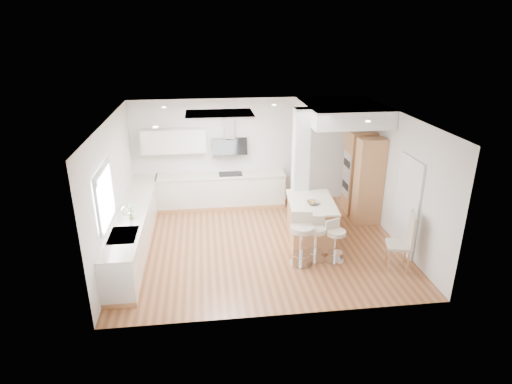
{
  "coord_description": "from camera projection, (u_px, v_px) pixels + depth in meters",
  "views": [
    {
      "loc": [
        -1.13,
        -8.29,
        4.51
      ],
      "look_at": [
        -0.06,
        0.4,
        1.08
      ],
      "focal_mm": 30.0,
      "sensor_mm": 36.0,
      "label": 1
    }
  ],
  "objects": [
    {
      "name": "pillar",
      "position": [
        300.0,
        168.0,
        9.92
      ],
      "size": [
        0.35,
        0.35,
        2.8
      ],
      "color": "silver",
      "rests_on": "ground"
    },
    {
      "name": "window_left",
      "position": [
        104.0,
        194.0,
        7.65
      ],
      "size": [
        0.06,
        1.28,
        1.07
      ],
      "color": "white",
      "rests_on": "ground"
    },
    {
      "name": "bar_stool_c",
      "position": [
        335.0,
        239.0,
        8.6
      ],
      "size": [
        0.51,
        0.51,
        0.87
      ],
      "rotation": [
        0.0,
        0.0,
        0.37
      ],
      "color": "silver",
      "rests_on": "ground"
    },
    {
      "name": "bar_stool_a",
      "position": [
        302.0,
        237.0,
        8.44
      ],
      "size": [
        0.55,
        0.55,
        1.08
      ],
      "rotation": [
        0.0,
        0.0,
        -0.15
      ],
      "color": "silver",
      "rests_on": "ground"
    },
    {
      "name": "bar_stool_b",
      "position": [
        316.0,
        237.0,
        8.63
      ],
      "size": [
        0.48,
        0.48,
        0.93
      ],
      "rotation": [
        0.0,
        0.0,
        -0.16
      ],
      "color": "silver",
      "rests_on": "ground"
    },
    {
      "name": "skylight",
      "position": [
        220.0,
        114.0,
        8.89
      ],
      "size": [
        4.1,
        2.1,
        0.06
      ],
      "color": "silver",
      "rests_on": "ground"
    },
    {
      "name": "soffit",
      "position": [
        342.0,
        112.0,
        10.02
      ],
      "size": [
        1.78,
        2.2,
        0.4
      ],
      "color": "white",
      "rests_on": "ground"
    },
    {
      "name": "dining_chair",
      "position": [
        405.0,
        239.0,
        8.31
      ],
      "size": [
        0.56,
        0.56,
        1.17
      ],
      "rotation": [
        0.0,
        0.0,
        -0.27
      ],
      "color": "beige",
      "rests_on": "ground"
    },
    {
      "name": "wall_left",
      "position": [
        113.0,
        191.0,
        8.58
      ],
      "size": [
        0.04,
        5.0,
        2.8
      ],
      "primitive_type": "cube",
      "color": "silver",
      "rests_on": "ground"
    },
    {
      "name": "ceiling",
      "position": [
        261.0,
        244.0,
        9.43
      ],
      "size": [
        6.0,
        5.0,
        0.02
      ],
      "primitive_type": "cube",
      "color": "white",
      "rests_on": "ground"
    },
    {
      "name": "counter_back",
      "position": [
        215.0,
        182.0,
        11.13
      ],
      "size": [
        3.62,
        0.63,
        2.5
      ],
      "color": "tan",
      "rests_on": "ground"
    },
    {
      "name": "doorway_right",
      "position": [
        407.0,
        206.0,
        8.85
      ],
      "size": [
        0.05,
        1.0,
        2.1
      ],
      "color": "#463D37",
      "rests_on": "ground"
    },
    {
      "name": "wall_right",
      "position": [
        398.0,
        179.0,
        9.26
      ],
      "size": [
        0.04,
        5.0,
        2.8
      ],
      "primitive_type": "cube",
      "color": "silver",
      "rests_on": "ground"
    },
    {
      "name": "counter_left",
      "position": [
        135.0,
        227.0,
        9.17
      ],
      "size": [
        0.63,
        4.5,
        1.35
      ],
      "color": "tan",
      "rests_on": "ground"
    },
    {
      "name": "ground",
      "position": [
        261.0,
        244.0,
        9.43
      ],
      "size": [
        6.0,
        6.0,
        0.0
      ],
      "primitive_type": "plane",
      "color": "#995E39",
      "rests_on": "ground"
    },
    {
      "name": "peninsula",
      "position": [
        311.0,
        220.0,
        9.52
      ],
      "size": [
        1.12,
        1.58,
        0.98
      ],
      "rotation": [
        0.0,
        0.0,
        -0.09
      ],
      "color": "tan",
      "rests_on": "ground"
    },
    {
      "name": "oven_column",
      "position": [
        362.0,
        176.0,
        10.49
      ],
      "size": [
        0.63,
        1.21,
        2.1
      ],
      "color": "tan",
      "rests_on": "ground"
    },
    {
      "name": "wall_back",
      "position": [
        248.0,
        152.0,
        11.23
      ],
      "size": [
        6.0,
        0.04,
        2.8
      ],
      "primitive_type": "cube",
      "color": "silver",
      "rests_on": "ground"
    }
  ]
}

